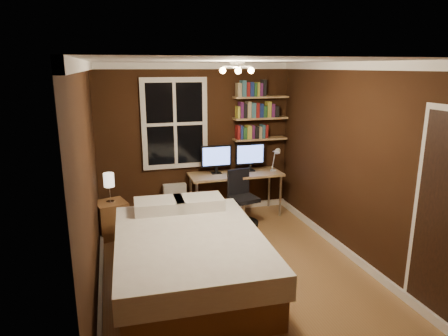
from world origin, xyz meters
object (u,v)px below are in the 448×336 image
object	(u,v)px
office_chair	(242,205)
monitor_right	(250,157)
bed	(189,257)
bedside_lamp	(109,188)
desk_lamp	(276,159)
radiator	(175,200)
monitor_left	(216,160)
nightstand	(112,219)
desk	(235,177)

from	to	relation	value
office_chair	monitor_right	bearing A→B (deg)	48.07
bed	office_chair	distance (m)	1.92
bedside_lamp	desk_lamp	bearing A→B (deg)	4.47
radiator	desk_lamp	bearing A→B (deg)	-10.67
monitor_left	desk_lamp	world-z (taller)	monitor_left
desk_lamp	bedside_lamp	bearing A→B (deg)	-175.53
nightstand	desk_lamp	bearing A→B (deg)	-11.96
radiator	office_chair	world-z (taller)	office_chair
nightstand	desk	distance (m)	2.08
desk	monitor_right	world-z (taller)	monitor_right
nightstand	monitor_left	size ratio (longest dim) A/B	1.03
office_chair	nightstand	bearing A→B (deg)	166.39
radiator	monitor_right	size ratio (longest dim) A/B	1.10
bed	monitor_right	xyz separation A→B (m)	(1.44, 2.02, 0.64)
nightstand	monitor_right	bearing A→B (deg)	-6.66
nightstand	radiator	bearing A→B (deg)	10.46
radiator	desk	bearing A→B (deg)	-11.59
monitor_right	bed	bearing A→B (deg)	-125.60
monitor_right	radiator	bearing A→B (deg)	174.32
bedside_lamp	monitor_right	world-z (taller)	monitor_right
nightstand	office_chair	world-z (taller)	office_chair
radiator	desk_lamp	size ratio (longest dim) A/B	1.28
bed	radiator	bearing A→B (deg)	87.42
desk	office_chair	bearing A→B (deg)	-92.15
bed	bedside_lamp	bearing A→B (deg)	119.68
bedside_lamp	desk	world-z (taller)	bedside_lamp
radiator	desk_lamp	distance (m)	1.80
desk_lamp	office_chair	xyz separation A→B (m)	(-0.68, -0.30, -0.63)
monitor_left	desk	bearing A→B (deg)	-14.00
monitor_left	monitor_right	distance (m)	0.58
radiator	monitor_left	size ratio (longest dim) A/B	1.10
bedside_lamp	office_chair	xyz separation A→B (m)	(2.00, -0.09, -0.42)
office_chair	desk_lamp	bearing A→B (deg)	13.09
nightstand	radiator	world-z (taller)	radiator
desk	office_chair	size ratio (longest dim) A/B	1.76
radiator	desk_lamp	xyz separation A→B (m)	(1.65, -0.31, 0.67)
nightstand	radiator	xyz separation A→B (m)	(1.02, 0.52, 0.02)
desk_lamp	monitor_left	bearing A→B (deg)	169.19
desk_lamp	desk	bearing A→B (deg)	170.70
bed	desk	distance (m)	2.29
bedside_lamp	desk_lamp	distance (m)	2.69
nightstand	bedside_lamp	distance (m)	0.48
bed	monitor_right	distance (m)	2.56
bed	monitor_left	world-z (taller)	monitor_left
radiator	monitor_left	bearing A→B (deg)	-10.48
monitor_left	office_chair	world-z (taller)	monitor_left
bed	monitor_left	distance (m)	2.29
monitor_left	monitor_right	bearing A→B (deg)	0.00
nightstand	bedside_lamp	world-z (taller)	bedside_lamp
bedside_lamp	radiator	xyz separation A→B (m)	(1.02, 0.52, -0.46)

